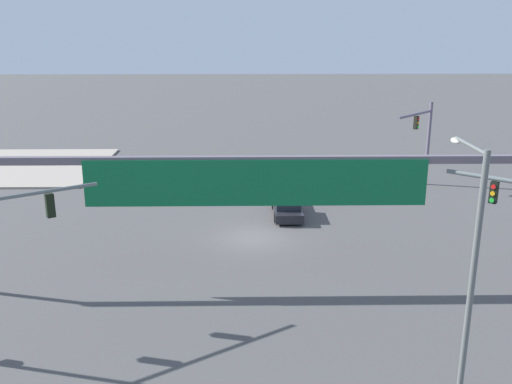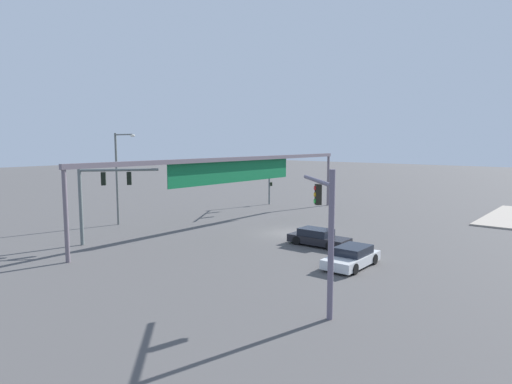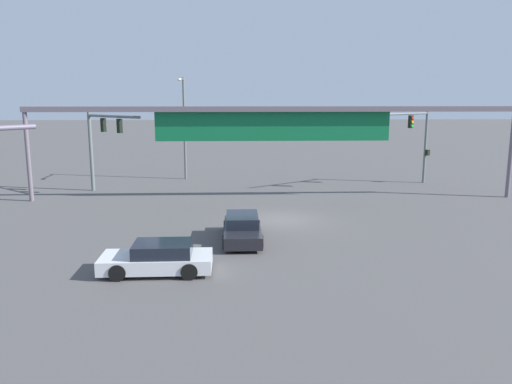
% 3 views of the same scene
% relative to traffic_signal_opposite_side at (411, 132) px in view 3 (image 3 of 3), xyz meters
% --- Properties ---
extents(ground_plane, '(235.16, 235.16, 0.00)m').
position_rel_traffic_signal_opposite_side_xyz_m(ground_plane, '(-10.73, -10.59, -4.12)').
color(ground_plane, '#4D4B4A').
extents(traffic_signal_opposite_side, '(6.18, 3.98, 5.80)m').
position_rel_traffic_signal_opposite_side_xyz_m(traffic_signal_opposite_side, '(0.00, 0.00, 0.00)').
color(traffic_signal_opposite_side, slate).
rests_on(traffic_signal_opposite_side, ground).
extents(traffic_signal_cross_street, '(4.42, 3.77, 5.80)m').
position_rel_traffic_signal_opposite_side_xyz_m(traffic_signal_cross_street, '(-22.65, -2.06, -0.11)').
color(traffic_signal_cross_street, slate).
rests_on(traffic_signal_cross_street, ground).
extents(streetlamp_curved_arm, '(0.31, 2.99, 8.23)m').
position_rel_traffic_signal_opposite_side_xyz_m(streetlamp_curved_arm, '(-17.41, 3.36, 0.70)').
color(streetlamp_curved_arm, '#5C615F').
rests_on(streetlamp_curved_arm, ground).
extents(overhead_sign_gantry, '(32.27, 0.43, 6.12)m').
position_rel_traffic_signal_opposite_side_xyz_m(overhead_sign_gantry, '(-10.75, -4.79, 1.10)').
color(overhead_sign_gantry, slate).
rests_on(overhead_sign_gantry, ground).
extents(sedan_car_approaching, '(4.32, 1.99, 1.21)m').
position_rel_traffic_signal_opposite_side_xyz_m(sedan_car_approaching, '(-16.30, -18.95, -3.55)').
color(sedan_car_approaching, silver).
rests_on(sedan_car_approaching, ground).
extents(sedan_car_waiting_far, '(1.84, 4.46, 1.21)m').
position_rel_traffic_signal_opposite_side_xyz_m(sedan_car_waiting_far, '(-12.97, -14.57, -3.55)').
color(sedan_car_waiting_far, black).
rests_on(sedan_car_waiting_far, ground).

